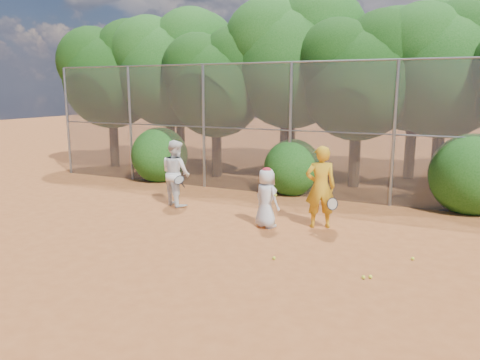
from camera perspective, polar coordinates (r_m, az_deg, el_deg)
The scene contains 21 objects.
ground at distance 8.85m, azimuth -1.17°, elevation -10.39°, with size 80.00×80.00×0.00m, color #9E5123.
fence_back at distance 13.94m, azimuth 9.58°, elevation 6.05°, with size 20.05×0.09×4.03m.
tree_0 at distance 20.26m, azimuth -15.32°, elevation 12.67°, with size 4.38×3.81×6.00m.
tree_1 at distance 19.16m, azimuth -8.49°, elevation 13.74°, with size 4.64×4.03×6.35m.
tree_2 at distance 17.25m, azimuth -2.74°, elevation 12.23°, with size 3.99×3.47×5.47m.
tree_3 at distance 17.19m, azimuth 6.55°, elevation 14.88°, with size 4.89×4.26×6.70m.
tree_4 at distance 15.91m, azimuth 14.47°, elevation 12.62°, with size 4.19×3.64×5.73m.
tree_5 at distance 16.42m, azimuth 23.91°, elevation 12.99°, with size 4.51×3.92×6.17m.
tree_9 at distance 21.63m, azimuth -7.26°, elevation 13.92°, with size 4.83×4.20×6.62m.
tree_10 at distance 19.61m, azimuth 5.90°, elevation 15.10°, with size 5.15×4.48×7.06m.
tree_11 at distance 18.09m, azimuth 20.89°, elevation 13.32°, with size 4.64×4.03×6.35m.
bush_0 at distance 16.91m, azimuth -9.78°, elevation 3.32°, with size 2.00×2.00×2.00m, color #174B12.
bush_1 at distance 14.63m, azimuth 6.45°, elevation 1.82°, with size 1.80×1.80×1.80m, color #174B12.
bush_2 at distance 13.82m, azimuth 26.43°, elevation 1.01°, with size 2.20×2.20×2.20m, color #174B12.
player_yellow at distance 11.10m, azimuth 9.78°, elevation -0.86°, with size 0.90×0.72×1.95m.
player_teen at distance 11.02m, azimuth 3.24°, elevation -2.17°, with size 0.81×0.69×1.44m.
player_white at distance 13.18m, azimuth -7.83°, elevation 0.86°, with size 1.11×1.02×1.85m.
ball_0 at distance 8.58m, azimuth 15.61°, elevation -11.29°, with size 0.07×0.07×0.07m, color #CBD426.
ball_1 at distance 9.68m, azimuth 20.31°, elevation -8.98°, with size 0.07×0.07×0.07m, color #CBD426.
ball_2 at distance 8.53m, azimuth 14.82°, elevation -11.39°, with size 0.07×0.07×0.07m, color #CBD426.
ball_4 at distance 9.14m, azimuth 4.17°, elevation -9.48°, with size 0.07×0.07×0.07m, color #CBD426.
Camera 1 is at (3.72, -7.35, 3.25)m, focal length 35.00 mm.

